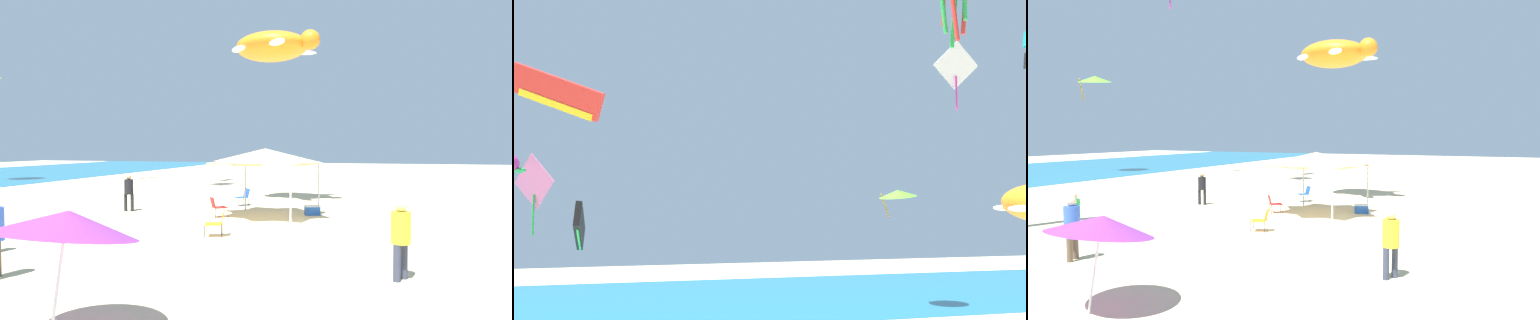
% 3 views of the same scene
% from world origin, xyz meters
% --- Properties ---
extents(ocean_strip, '(120.00, 22.80, 0.02)m').
position_xyz_m(ocean_strip, '(0.00, 33.57, 0.01)').
color(ocean_strip, teal).
rests_on(ocean_strip, ground).
extents(kite_diamond_white, '(3.12, 0.64, 4.44)m').
position_xyz_m(kite_diamond_white, '(14.20, 18.75, 16.52)').
color(kite_diamond_white, white).
extents(kite_parafoil_red, '(4.14, 2.00, 2.64)m').
position_xyz_m(kite_parafoil_red, '(-9.38, 11.81, 12.54)').
color(kite_parafoil_red, red).
extents(kite_delta_lime, '(4.04, 4.02, 2.38)m').
position_xyz_m(kite_delta_lime, '(14.33, 27.51, 8.53)').
color(kite_delta_lime, '#66D82D').
extents(kite_diamond_pink, '(2.79, 2.60, 5.35)m').
position_xyz_m(kite_diamond_pink, '(-12.17, 26.36, 8.99)').
color(kite_diamond_pink, pink).
extents(kite_parafoil_black, '(0.48, 4.75, 2.84)m').
position_xyz_m(kite_parafoil_black, '(-8.79, 19.20, 6.49)').
color(kite_parafoil_black, black).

